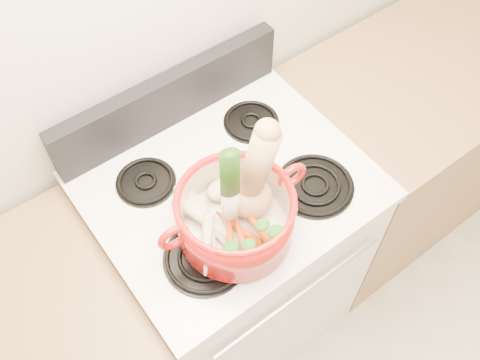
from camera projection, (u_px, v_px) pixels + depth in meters
wall_back at (148, 20)px, 1.41m from camera, size 3.50×0.02×2.60m
stove_body at (231, 259)px, 1.94m from camera, size 0.76×0.65×0.92m
cooktop at (228, 185)px, 1.55m from camera, size 0.78×0.67×0.03m
control_backsplash at (169, 99)px, 1.60m from camera, size 0.76×0.05×0.18m
oven_handle at (299, 295)px, 1.52m from camera, size 0.60×0.02×0.02m
counter_right at (430, 126)px, 2.31m from camera, size 1.36×0.65×0.90m
burner_front_left at (205, 257)px, 1.39m from camera, size 0.22×0.22×0.02m
burner_front_right at (315, 185)px, 1.52m from camera, size 0.22×0.22×0.02m
burner_back_left at (146, 181)px, 1.53m from camera, size 0.17×0.17×0.02m
burner_back_right at (251, 121)px, 1.66m from camera, size 0.17×0.17×0.02m
dutch_oven at (235, 216)px, 1.36m from camera, size 0.33×0.33×0.15m
pot_handle_left at (174, 237)px, 1.27m from camera, size 0.09×0.03×0.08m
pot_handle_right at (292, 176)px, 1.37m from camera, size 0.09×0.03×0.08m
squash at (251, 177)px, 1.31m from camera, size 0.21×0.16×0.31m
leek at (229, 188)px, 1.28m from camera, size 0.07×0.08×0.32m
ginger at (222, 190)px, 1.43m from camera, size 0.09×0.07×0.05m
parsnip_0 at (207, 219)px, 1.38m from camera, size 0.05×0.25×0.07m
parsnip_1 at (209, 227)px, 1.36m from camera, size 0.09×0.19×0.05m
parsnip_2 at (208, 220)px, 1.36m from camera, size 0.10×0.21×0.06m
parsnip_3 at (207, 244)px, 1.33m from camera, size 0.13×0.15×0.05m
carrot_0 at (238, 229)px, 1.38m from camera, size 0.07×0.15×0.04m
carrot_1 at (230, 239)px, 1.35m from camera, size 0.11×0.15×0.05m
carrot_2 at (258, 227)px, 1.36m from camera, size 0.04×0.17×0.05m
carrot_3 at (241, 239)px, 1.34m from camera, size 0.07×0.13×0.04m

